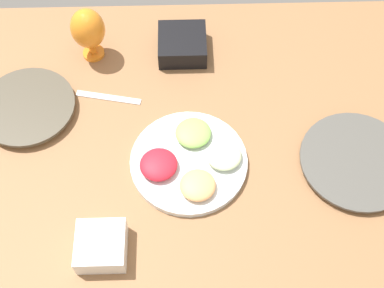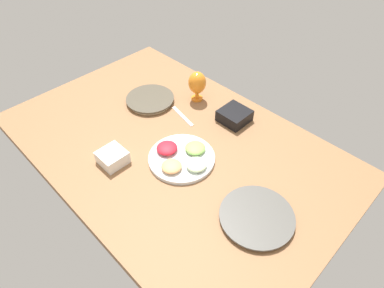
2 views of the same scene
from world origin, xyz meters
The scene contains 8 objects.
ground_plane centered at (0.00, 0.00, -2.00)cm, with size 160.00×104.00×4.00cm, color #8C603D.
dinner_plate_left centered at (-52.16, 5.23, 1.08)cm, with size 28.37×28.37×2.09cm.
dinner_plate_right centered at (32.34, -13.34, 1.30)cm, with size 25.47×25.47×2.49cm.
fruit_platter centered at (-10.51, 4.30, 1.74)cm, with size 29.40×29.40×4.78cm.
hurricane_glass_orange centered at (16.30, -32.68, 10.02)cm, with size 9.37×9.37×16.47cm.
square_bowl_black centered at (-9.26, -33.09, 3.29)cm, with size 13.57×13.57×5.91cm.
square_bowl_white centered at (9.91, 26.35, 3.28)cm, with size 11.08×11.08×5.89cm.
fork_by_right_plate centered at (11.21, -16.98, 0.30)cm, with size 18.00×1.80×0.60cm, color silver.
Camera 1 is at (-9.40, 66.64, 112.92)cm, focal length 47.91 mm.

